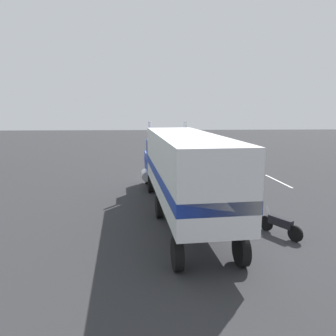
{
  "coord_description": "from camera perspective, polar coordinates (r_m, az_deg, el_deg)",
  "views": [
    {
      "loc": [
        -22.03,
        0.41,
        5.24
      ],
      "look_at": [
        -2.31,
        -0.62,
        1.6
      ],
      "focal_mm": 34.19,
      "sensor_mm": 36.0,
      "label": 1
    }
  ],
  "objects": [
    {
      "name": "ground_plane",
      "position": [
        22.65,
        -1.88,
        -2.94
      ],
      "size": [
        120.0,
        120.0,
        0.0
      ],
      "primitive_type": "plane",
      "color": "#2D2D30"
    },
    {
      "name": "lane_stripe_near",
      "position": [
        17.44,
        10.18,
        -7.19
      ],
      "size": [
        4.4,
        0.41,
        0.01
      ],
      "primitive_type": "cube",
      "rotation": [
        0.0,
        0.0,
        0.06
      ],
      "color": "silver",
      "rests_on": "ground_plane"
    },
    {
      "name": "lane_stripe_mid",
      "position": [
        24.59,
        13.73,
        -2.15
      ],
      "size": [
        4.39,
        0.69,
        0.01
      ],
      "primitive_type": "cube",
      "rotation": [
        0.0,
        0.0,
        0.12
      ],
      "color": "silver",
      "rests_on": "ground_plane"
    },
    {
      "name": "lane_stripe_far",
      "position": [
        25.04,
        19.01,
        -2.2
      ],
      "size": [
        4.4,
        0.44,
        0.01
      ],
      "primitive_type": "cube",
      "rotation": [
        0.0,
        0.0,
        0.06
      ],
      "color": "silver",
      "rests_on": "ground_plane"
    },
    {
      "name": "semi_truck",
      "position": [
        15.53,
        2.33,
        0.36
      ],
      "size": [
        14.33,
        4.06,
        4.5
      ],
      "color": "#193399",
      "rests_on": "ground_plane"
    },
    {
      "name": "person_bystander",
      "position": [
        16.66,
        9.35,
        -4.82
      ],
      "size": [
        0.38,
        0.48,
        1.63
      ],
      "color": "#2D3347",
      "rests_on": "ground_plane"
    },
    {
      "name": "motorcycle",
      "position": [
        14.36,
        19.34,
        -9.52
      ],
      "size": [
        1.87,
        1.16,
        1.12
      ],
      "color": "black",
      "rests_on": "ground_plane"
    }
  ]
}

